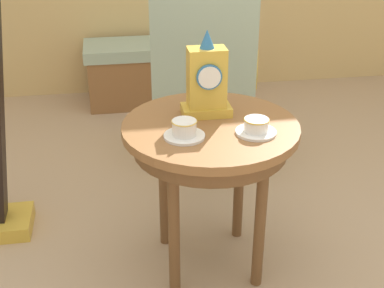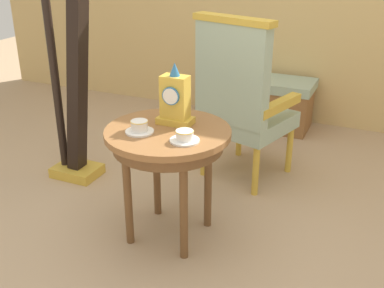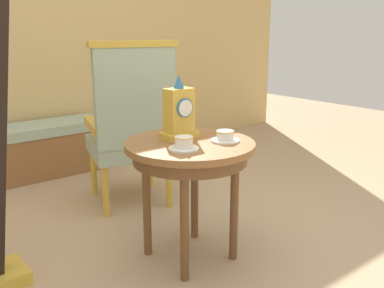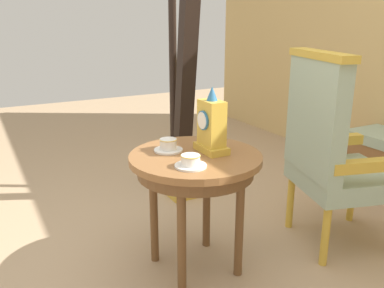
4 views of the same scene
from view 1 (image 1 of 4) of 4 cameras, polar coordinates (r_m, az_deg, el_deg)
name	(u,v)px [view 1 (image 1 of 4)]	position (r m, az deg, el deg)	size (l,w,h in m)	color
ground_plane	(206,274)	(2.27, 1.48, -13.83)	(10.00, 10.00, 0.00)	tan
side_table	(210,143)	(2.02, 1.98, 0.11)	(0.67, 0.67, 0.65)	brown
teacup_left	(184,130)	(1.87, -0.84, 1.52)	(0.15, 0.15, 0.07)	white
teacup_right	(256,127)	(1.92, 6.94, 1.83)	(0.15, 0.15, 0.06)	white
mantel_clock	(207,82)	(2.02, 1.59, 6.73)	(0.19, 0.11, 0.34)	gold
armchair	(206,68)	(2.77, 1.56, 8.15)	(0.67, 0.66, 1.14)	#9EB299
window_bench	(154,72)	(3.86, -4.13, 7.76)	(0.97, 0.40, 0.44)	#9EB299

